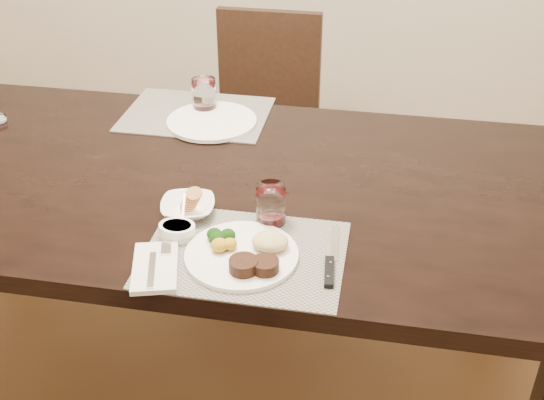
% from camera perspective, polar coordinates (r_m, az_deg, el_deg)
% --- Properties ---
extents(ground_plane, '(4.50, 4.50, 0.00)m').
position_cam_1_polar(ground_plane, '(2.35, -5.03, -13.95)').
color(ground_plane, '#4B2A18').
rests_on(ground_plane, ground).
extents(dining_table, '(2.00, 1.00, 0.75)m').
position_cam_1_polar(dining_table, '(1.93, -5.96, -0.10)').
color(dining_table, black).
rests_on(dining_table, ground).
extents(chair_far, '(0.42, 0.42, 0.90)m').
position_cam_1_polar(chair_far, '(2.80, -0.63, 7.17)').
color(chair_far, black).
rests_on(chair_far, ground).
extents(placemat_near, '(0.46, 0.34, 0.00)m').
position_cam_1_polar(placemat_near, '(1.57, -2.31, -4.55)').
color(placemat_near, slate).
rests_on(placemat_near, dining_table).
extents(placemat_far, '(0.46, 0.34, 0.00)m').
position_cam_1_polar(placemat_far, '(2.23, -6.33, 7.15)').
color(placemat_far, slate).
rests_on(placemat_far, dining_table).
extents(dinner_plate, '(0.26, 0.26, 0.05)m').
position_cam_1_polar(dinner_plate, '(1.55, -2.15, -4.47)').
color(dinner_plate, white).
rests_on(dinner_plate, placemat_near).
extents(napkin_fork, '(0.14, 0.20, 0.02)m').
position_cam_1_polar(napkin_fork, '(1.54, -9.74, -5.55)').
color(napkin_fork, white).
rests_on(napkin_fork, placemat_near).
extents(steak_knife, '(0.03, 0.24, 0.01)m').
position_cam_1_polar(steak_knife, '(1.54, 4.92, -5.40)').
color(steak_knife, white).
rests_on(steak_knife, placemat_near).
extents(cracker_bowl, '(0.16, 0.16, 0.06)m').
position_cam_1_polar(cracker_bowl, '(1.71, -7.05, -0.57)').
color(cracker_bowl, white).
rests_on(cracker_bowl, placemat_near).
extents(sauce_ramekin, '(0.09, 0.13, 0.07)m').
position_cam_1_polar(sauce_ramekin, '(1.63, -7.93, -2.51)').
color(sauce_ramekin, white).
rests_on(sauce_ramekin, placemat_near).
extents(wine_glass_near, '(0.07, 0.07, 0.10)m').
position_cam_1_polar(wine_glass_near, '(1.65, -0.09, -0.53)').
color(wine_glass_near, silver).
rests_on(wine_glass_near, placemat_near).
extents(far_plate, '(0.28, 0.28, 0.01)m').
position_cam_1_polar(far_plate, '(2.16, -5.06, 6.58)').
color(far_plate, white).
rests_on(far_plate, placemat_far).
extents(wine_glass_far, '(0.08, 0.08, 0.11)m').
position_cam_1_polar(wine_glass_far, '(2.24, -5.70, 8.60)').
color(wine_glass_far, silver).
rests_on(wine_glass_far, placemat_far).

